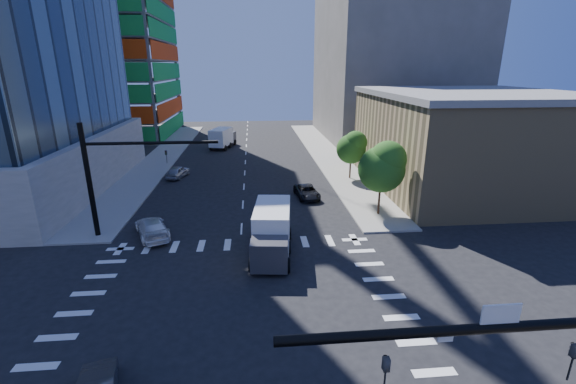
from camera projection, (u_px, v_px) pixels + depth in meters
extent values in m
plane|color=black|center=(236.00, 316.00, 21.20)|extent=(160.00, 160.00, 0.00)
cube|color=silver|center=(236.00, 315.00, 21.20)|extent=(20.00, 20.00, 0.01)
cube|color=gray|center=(326.00, 154.00, 60.12)|extent=(5.00, 60.00, 0.15)
cube|color=gray|center=(162.00, 157.00, 57.96)|extent=(5.00, 60.00, 0.15)
cube|color=#1A923B|center=(162.00, 1.00, 70.99)|extent=(0.12, 24.00, 49.00)
cube|color=#978358|center=(468.00, 143.00, 42.64)|extent=(20.00, 22.00, 10.00)
cube|color=slate|center=(476.00, 94.00, 40.99)|extent=(20.50, 22.50, 0.60)
cube|color=#5A5751|center=(390.00, 61.00, 71.26)|extent=(24.00, 30.00, 28.00)
cylinder|color=black|center=(498.00, 328.00, 8.53)|extent=(10.00, 0.24, 0.24)
imported|color=black|center=(571.00, 362.00, 9.05)|extent=(0.16, 0.20, 1.00)
imported|color=black|center=(385.00, 375.00, 8.66)|extent=(0.16, 0.20, 1.00)
cube|color=white|center=(501.00, 314.00, 8.42)|extent=(0.90, 0.04, 0.50)
cylinder|color=black|center=(89.00, 181.00, 29.64)|extent=(0.40, 0.40, 9.00)
cylinder|color=black|center=(151.00, 143.00, 29.18)|extent=(10.00, 0.24, 0.24)
imported|color=black|center=(166.00, 157.00, 29.61)|extent=(0.16, 0.20, 1.00)
cylinder|color=#382316|center=(379.00, 202.00, 35.14)|extent=(0.20, 0.20, 2.27)
sphere|color=#1D4813|center=(381.00, 169.00, 34.18)|extent=(4.16, 4.16, 4.16)
sphere|color=#326D24|center=(388.00, 159.00, 33.63)|extent=(3.25, 3.25, 3.25)
cylinder|color=#382316|center=(350.00, 170.00, 46.58)|extent=(0.20, 0.20, 1.92)
sphere|color=#1D4813|center=(351.00, 149.00, 45.76)|extent=(3.52, 3.52, 3.52)
sphere|color=#326D24|center=(355.00, 143.00, 45.26)|extent=(2.75, 2.75, 2.75)
imported|color=black|center=(307.00, 192.00, 40.12)|extent=(2.57, 4.76, 1.27)
imported|color=white|center=(152.00, 228.00, 30.86)|extent=(4.02, 5.65, 1.52)
imported|color=#AAABB2|center=(178.00, 172.00, 47.40)|extent=(2.74, 4.51, 1.44)
cube|color=silver|center=(272.00, 229.00, 27.45)|extent=(3.10, 5.52, 2.74)
cube|color=#393940|center=(272.00, 238.00, 27.66)|extent=(2.62, 2.15, 2.01)
cube|color=white|center=(223.00, 136.00, 64.67)|extent=(3.80, 5.67, 2.70)
cube|color=#393940|center=(223.00, 140.00, 64.88)|extent=(2.80, 2.44, 1.97)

